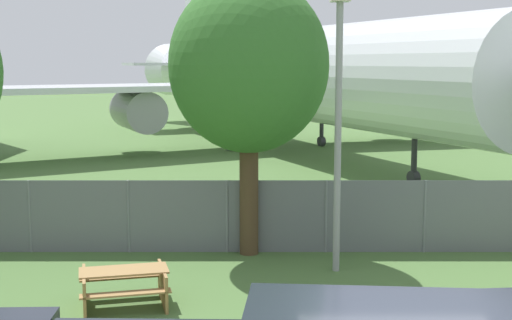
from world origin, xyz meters
TOP-DOWN VIEW (x-y plane):
  - perimeter_fence at (-0.00, 10.05)m, footprint 56.07×0.07m
  - airplane at (-0.09, 31.25)m, footprint 35.29×44.04m
  - picnic_bench_near_cabin at (-4.46, 5.92)m, footprint 2.04×1.78m
  - tree_near_hangar at (-1.98, 9.90)m, footprint 3.99×3.99m
  - light_mast at (0.09, 8.39)m, footprint 0.44×0.44m

SIDE VIEW (x-z plane):
  - picnic_bench_near_cabin at x=-4.46m, z-range 0.09..0.85m
  - perimeter_fence at x=0.00m, z-range 0.00..1.89m
  - light_mast at x=0.09m, z-range 0.82..7.41m
  - airplane at x=-0.09m, z-range -2.70..11.13m
  - tree_near_hangar at x=-1.98m, z-range 1.28..8.29m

